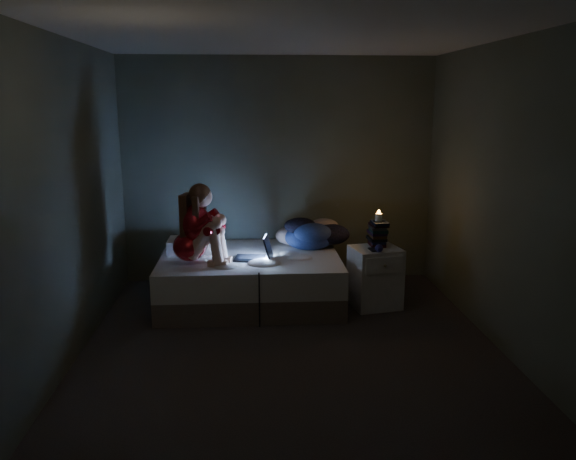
{
  "coord_description": "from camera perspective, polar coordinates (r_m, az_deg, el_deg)",
  "views": [
    {
      "loc": [
        -0.33,
        -4.68,
        2.09
      ],
      "look_at": [
        0.05,
        1.0,
        0.8
      ],
      "focal_mm": 35.41,
      "sensor_mm": 36.0,
      "label": 1
    }
  ],
  "objects": [
    {
      "name": "bed",
      "position": [
        6.07,
        -3.8,
        -4.86
      ],
      "size": [
        1.86,
        1.4,
        0.51
      ],
      "primitive_type": null,
      "color": "silver",
      "rests_on": "ground"
    },
    {
      "name": "laptop",
      "position": [
        5.8,
        -3.58,
        -1.72
      ],
      "size": [
        0.41,
        0.32,
        0.26
      ],
      "primitive_type": null,
      "rotation": [
        0.0,
        0.0,
        -0.16
      ],
      "color": "black",
      "rests_on": "bed"
    },
    {
      "name": "book_stack",
      "position": [
        5.94,
        9.04,
        -0.36
      ],
      "size": [
        0.19,
        0.25,
        0.26
      ],
      "primitive_type": null,
      "color": "black",
      "rests_on": "nightstand"
    },
    {
      "name": "woman",
      "position": [
        5.68,
        -9.95,
        0.65
      ],
      "size": [
        0.56,
        0.43,
        0.81
      ],
      "primitive_type": null,
      "rotation": [
        0.0,
        0.0,
        -0.22
      ],
      "color": "maroon",
      "rests_on": "bed"
    },
    {
      "name": "phone",
      "position": [
        5.79,
        8.36,
        -1.94
      ],
      "size": [
        0.08,
        0.15,
        0.01
      ],
      "primitive_type": "cube",
      "rotation": [
        0.0,
        0.0,
        -0.08
      ],
      "color": "black",
      "rests_on": "nightstand"
    },
    {
      "name": "wall_left",
      "position": [
        4.98,
        -21.1,
        2.76
      ],
      "size": [
        0.02,
        3.8,
        2.6
      ],
      "primitive_type": "cube",
      "color": "#595C50",
      "rests_on": "ground"
    },
    {
      "name": "clothes_pile",
      "position": [
        6.26,
        2.17,
        -0.19
      ],
      "size": [
        0.67,
        0.58,
        0.35
      ],
      "primitive_type": null,
      "rotation": [
        0.0,
        0.0,
        -0.21
      ],
      "color": "navy",
      "rests_on": "bed"
    },
    {
      "name": "floor",
      "position": [
        5.15,
        0.19,
        -11.34
      ],
      "size": [
        3.6,
        3.8,
        0.02
      ],
      "primitive_type": "cube",
      "color": "#262422",
      "rests_on": "ground"
    },
    {
      "name": "nightstand",
      "position": [
        5.97,
        8.72,
        -4.71
      ],
      "size": [
        0.55,
        0.51,
        0.63
      ],
      "primitive_type": "cube",
      "rotation": [
        0.0,
        0.0,
        0.21
      ],
      "color": "silver",
      "rests_on": "ground"
    },
    {
      "name": "wall_front",
      "position": [
        2.9,
        2.85,
        -3.08
      ],
      "size": [
        3.6,
        0.02,
        2.6
      ],
      "primitive_type": "cube",
      "color": "#595C50",
      "rests_on": "ground"
    },
    {
      "name": "wall_right",
      "position": [
        5.21,
        20.51,
        3.22
      ],
      "size": [
        0.02,
        3.8,
        2.6
      ],
      "primitive_type": "cube",
      "color": "#595C50",
      "rests_on": "ground"
    },
    {
      "name": "ceiling",
      "position": [
        4.72,
        0.22,
        19.07
      ],
      "size": [
        3.6,
        3.8,
        0.02
      ],
      "primitive_type": "cube",
      "color": "silver",
      "rests_on": "ground"
    },
    {
      "name": "candle",
      "position": [
        5.91,
        9.1,
        1.24
      ],
      "size": [
        0.07,
        0.07,
        0.08
      ],
      "primitive_type": "cylinder",
      "color": "beige",
      "rests_on": "book_stack"
    },
    {
      "name": "blue_orb",
      "position": [
        5.71,
        8.78,
        -1.82
      ],
      "size": [
        0.08,
        0.08,
        0.08
      ],
      "primitive_type": "sphere",
      "color": "navy",
      "rests_on": "nightstand"
    },
    {
      "name": "pillow",
      "position": [
        6.18,
        -9.59,
        -1.52
      ],
      "size": [
        0.5,
        0.36,
        0.14
      ],
      "primitive_type": "cube",
      "color": "silver",
      "rests_on": "bed"
    },
    {
      "name": "wall_back",
      "position": [
        6.65,
        -0.96,
        5.94
      ],
      "size": [
        3.6,
        0.02,
        2.6
      ],
      "primitive_type": "cube",
      "color": "#595C50",
      "rests_on": "ground"
    }
  ]
}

